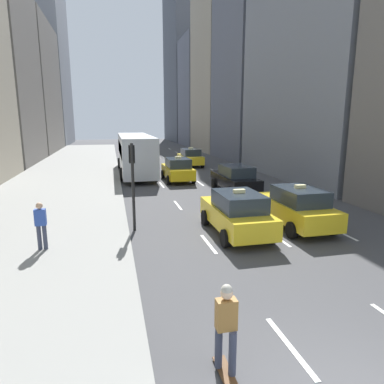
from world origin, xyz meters
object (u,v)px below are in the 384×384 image
(taxi_lead, at_px, (237,213))
(city_bus, at_px, (135,153))
(sedan_black_near, at_px, (235,178))
(taxi_second, at_px, (296,207))
(traffic_light_pole, at_px, (132,173))
(taxi_third, at_px, (190,157))
(skateboarder, at_px, (226,326))
(taxi_fourth, at_px, (178,169))
(pedestrian_mid_block, at_px, (41,224))

(taxi_lead, xyz_separation_m, city_bus, (-2.81, 16.73, 0.91))
(sedan_black_near, distance_m, city_bus, 10.62)
(taxi_second, bearing_deg, traffic_light_pole, 170.03)
(traffic_light_pole, bearing_deg, taxi_third, 70.38)
(sedan_black_near, height_order, skateboarder, skateboarder)
(taxi_fourth, relative_size, skateboarder, 2.52)
(taxi_third, relative_size, pedestrian_mid_block, 2.67)
(taxi_second, relative_size, pedestrian_mid_block, 2.67)
(taxi_third, bearing_deg, skateboarder, -101.67)
(pedestrian_mid_block, bearing_deg, taxi_lead, 3.41)
(sedan_black_near, bearing_deg, taxi_second, -90.00)
(sedan_black_near, bearing_deg, taxi_lead, -109.82)
(sedan_black_near, bearing_deg, pedestrian_mid_block, -140.59)
(city_bus, bearing_deg, skateboarder, -90.26)
(city_bus, distance_m, skateboarder, 24.01)
(taxi_second, relative_size, taxi_third, 1.00)
(taxi_lead, height_order, taxi_third, same)
(taxi_fourth, height_order, traffic_light_pole, traffic_light_pole)
(taxi_third, bearing_deg, pedestrian_mid_block, -115.55)
(taxi_lead, bearing_deg, sedan_black_near, 70.18)
(city_bus, bearing_deg, taxi_fourth, -56.71)
(sedan_black_near, xyz_separation_m, city_bus, (-5.61, 8.96, 0.92))
(skateboarder, xyz_separation_m, pedestrian_mid_block, (-4.25, 6.84, 0.10))
(city_bus, bearing_deg, pedestrian_mid_block, -104.26)
(taxi_third, bearing_deg, taxi_fourth, -109.33)
(taxi_third, distance_m, sedan_black_near, 12.66)
(taxi_lead, relative_size, city_bus, 0.38)
(taxi_second, xyz_separation_m, pedestrian_mid_block, (-9.97, -0.74, 0.19))
(taxi_third, xyz_separation_m, pedestrian_mid_block, (-9.97, -20.86, 0.19))
(taxi_fourth, relative_size, traffic_light_pole, 1.22)
(taxi_lead, relative_size, skateboarder, 2.52)
(taxi_second, distance_m, pedestrian_mid_block, 10.00)
(pedestrian_mid_block, bearing_deg, traffic_light_pole, 30.84)
(pedestrian_mid_block, bearing_deg, sedan_black_near, 39.41)
(taxi_second, distance_m, skateboarder, 9.49)
(taxi_second, height_order, skateboarder, taxi_second)
(taxi_lead, bearing_deg, taxi_third, 82.20)
(pedestrian_mid_block, distance_m, traffic_light_pole, 3.99)
(taxi_third, height_order, skateboarder, taxi_third)
(taxi_lead, xyz_separation_m, sedan_black_near, (2.80, 7.77, -0.01))
(sedan_black_near, bearing_deg, traffic_light_pole, -137.11)
(taxi_lead, distance_m, taxi_fourth, 12.45)
(taxi_lead, height_order, skateboarder, taxi_lead)
(skateboarder, distance_m, pedestrian_mid_block, 8.05)
(pedestrian_mid_block, bearing_deg, taxi_third, 64.45)
(traffic_light_pole, bearing_deg, taxi_lead, -20.76)
(taxi_second, relative_size, traffic_light_pole, 1.22)
(taxi_third, height_order, sedan_black_near, taxi_third)
(sedan_black_near, xyz_separation_m, skateboarder, (-5.72, -15.03, 0.09))
(taxi_fourth, distance_m, skateboarder, 19.93)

